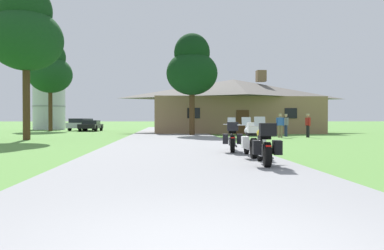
{
  "coord_description": "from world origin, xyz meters",
  "views": [
    {
      "loc": [
        -0.41,
        -3.18,
        1.27
      ],
      "look_at": [
        0.8,
        14.28,
        1.02
      ],
      "focal_mm": 35.09,
      "sensor_mm": 36.0,
      "label": 1
    }
  ],
  "objects_px": {
    "motorcycle_white_farthest_in_row": "(232,137)",
    "tree_left_near": "(26,31)",
    "tree_by_lodge_front": "(192,67)",
    "tree_left_far": "(50,70)",
    "metal_silo_distant": "(49,102)",
    "bystander_red_shirt_by_tree": "(308,124)",
    "parked_silver_suv_far_left": "(82,124)",
    "motorcycle_white_second_in_row": "(251,140)",
    "parked_black_sedan_far_left": "(91,125)",
    "motorcycle_yellow_nearest_to_camera": "(265,144)",
    "bystander_gray_shirt_near_lodge": "(286,124)",
    "bystander_blue_shirt_beside_signpost": "(280,124)"
  },
  "relations": [
    {
      "from": "tree_left_far",
      "to": "parked_black_sedan_far_left",
      "type": "distance_m",
      "value": 7.72
    },
    {
      "from": "parked_black_sedan_far_left",
      "to": "motorcycle_white_farthest_in_row",
      "type": "bearing_deg",
      "value": -66.25
    },
    {
      "from": "motorcycle_white_second_in_row",
      "to": "parked_black_sedan_far_left",
      "type": "height_order",
      "value": "motorcycle_white_second_in_row"
    },
    {
      "from": "metal_silo_distant",
      "to": "bystander_red_shirt_by_tree",
      "type": "bearing_deg",
      "value": -43.36
    },
    {
      "from": "motorcycle_white_farthest_in_row",
      "to": "tree_by_lodge_front",
      "type": "xyz_separation_m",
      "value": [
        -0.44,
        15.7,
        4.81
      ]
    },
    {
      "from": "metal_silo_distant",
      "to": "motorcycle_white_second_in_row",
      "type": "bearing_deg",
      "value": -64.7
    },
    {
      "from": "motorcycle_white_second_in_row",
      "to": "parked_black_sedan_far_left",
      "type": "distance_m",
      "value": 31.98
    },
    {
      "from": "bystander_gray_shirt_near_lodge",
      "to": "tree_left_near",
      "type": "height_order",
      "value": "tree_left_near"
    },
    {
      "from": "motorcycle_white_second_in_row",
      "to": "bystander_red_shirt_by_tree",
      "type": "relative_size",
      "value": 1.24
    },
    {
      "from": "metal_silo_distant",
      "to": "parked_silver_suv_far_left",
      "type": "xyz_separation_m",
      "value": [
        5.4,
        -5.68,
        -2.72
      ]
    },
    {
      "from": "bystander_gray_shirt_near_lodge",
      "to": "parked_silver_suv_far_left",
      "type": "relative_size",
      "value": 0.35
    },
    {
      "from": "tree_by_lodge_front",
      "to": "tree_left_near",
      "type": "height_order",
      "value": "tree_left_near"
    },
    {
      "from": "motorcycle_white_farthest_in_row",
      "to": "bystander_gray_shirt_near_lodge",
      "type": "bearing_deg",
      "value": 72.82
    },
    {
      "from": "motorcycle_yellow_nearest_to_camera",
      "to": "bystander_blue_shirt_beside_signpost",
      "type": "height_order",
      "value": "bystander_blue_shirt_beside_signpost"
    },
    {
      "from": "motorcycle_yellow_nearest_to_camera",
      "to": "metal_silo_distant",
      "type": "distance_m",
      "value": 43.93
    },
    {
      "from": "tree_left_far",
      "to": "parked_black_sedan_far_left",
      "type": "xyz_separation_m",
      "value": [
        4.56,
        -0.66,
        -6.19
      ]
    },
    {
      "from": "parked_silver_suv_far_left",
      "to": "motorcycle_yellow_nearest_to_camera",
      "type": "bearing_deg",
      "value": -60.32
    },
    {
      "from": "bystander_gray_shirt_near_lodge",
      "to": "tree_by_lodge_front",
      "type": "height_order",
      "value": "tree_by_lodge_front"
    },
    {
      "from": "motorcycle_white_farthest_in_row",
      "to": "bystander_red_shirt_by_tree",
      "type": "xyz_separation_m",
      "value": [
        7.58,
        11.98,
        0.34
      ]
    },
    {
      "from": "bystander_blue_shirt_beside_signpost",
      "to": "tree_by_lodge_front",
      "type": "relative_size",
      "value": 0.21
    },
    {
      "from": "motorcycle_yellow_nearest_to_camera",
      "to": "motorcycle_white_farthest_in_row",
      "type": "distance_m",
      "value": 4.23
    },
    {
      "from": "motorcycle_white_farthest_in_row",
      "to": "parked_silver_suv_far_left",
      "type": "height_order",
      "value": "parked_silver_suv_far_left"
    },
    {
      "from": "tree_left_far",
      "to": "tree_left_near",
      "type": "bearing_deg",
      "value": -77.44
    },
    {
      "from": "motorcycle_white_second_in_row",
      "to": "metal_silo_distant",
      "type": "relative_size",
      "value": 0.3
    },
    {
      "from": "motorcycle_white_farthest_in_row",
      "to": "tree_left_near",
      "type": "xyz_separation_m",
      "value": [
        -11.17,
        9.93,
        6.14
      ]
    },
    {
      "from": "motorcycle_yellow_nearest_to_camera",
      "to": "motorcycle_white_second_in_row",
      "type": "xyz_separation_m",
      "value": [
        0.13,
        2.15,
        0.0
      ]
    },
    {
      "from": "bystander_gray_shirt_near_lodge",
      "to": "tree_by_lodge_front",
      "type": "bearing_deg",
      "value": -120.04
    },
    {
      "from": "bystander_blue_shirt_beside_signpost",
      "to": "parked_black_sedan_far_left",
      "type": "xyz_separation_m",
      "value": [
        -16.32,
        16.02,
        -0.31
      ]
    },
    {
      "from": "motorcycle_white_farthest_in_row",
      "to": "bystander_blue_shirt_beside_signpost",
      "type": "xyz_separation_m",
      "value": [
        5.55,
        11.92,
        0.34
      ]
    },
    {
      "from": "metal_silo_distant",
      "to": "tree_by_lodge_front",
      "type": "bearing_deg",
      "value": -49.44
    },
    {
      "from": "bystander_blue_shirt_beside_signpost",
      "to": "tree_by_lodge_front",
      "type": "height_order",
      "value": "tree_by_lodge_front"
    },
    {
      "from": "motorcycle_white_farthest_in_row",
      "to": "tree_left_far",
      "type": "height_order",
      "value": "tree_left_far"
    },
    {
      "from": "tree_by_lodge_front",
      "to": "tree_left_far",
      "type": "xyz_separation_m",
      "value": [
        -14.89,
        12.9,
        1.42
      ]
    },
    {
      "from": "tree_left_far",
      "to": "metal_silo_distant",
      "type": "bearing_deg",
      "value": 107.93
    },
    {
      "from": "tree_left_far",
      "to": "parked_silver_suv_far_left",
      "type": "distance_m",
      "value": 6.96
    },
    {
      "from": "tree_left_far",
      "to": "tree_left_near",
      "type": "xyz_separation_m",
      "value": [
        4.16,
        -18.67,
        -0.09
      ]
    },
    {
      "from": "tree_by_lodge_front",
      "to": "parked_black_sedan_far_left",
      "type": "height_order",
      "value": "tree_by_lodge_front"
    },
    {
      "from": "bystander_red_shirt_by_tree",
      "to": "parked_silver_suv_far_left",
      "type": "relative_size",
      "value": 0.35
    },
    {
      "from": "motorcycle_yellow_nearest_to_camera",
      "to": "tree_left_near",
      "type": "distance_m",
      "value": 19.13
    },
    {
      "from": "motorcycle_yellow_nearest_to_camera",
      "to": "tree_left_near",
      "type": "relative_size",
      "value": 0.21
    },
    {
      "from": "bystander_gray_shirt_near_lodge",
      "to": "bystander_blue_shirt_beside_signpost",
      "type": "xyz_separation_m",
      "value": [
        -0.89,
        -1.46,
        0.0
      ]
    },
    {
      "from": "tree_by_lodge_front",
      "to": "motorcycle_white_second_in_row",
      "type": "bearing_deg",
      "value": -87.77
    },
    {
      "from": "motorcycle_white_farthest_in_row",
      "to": "tree_left_near",
      "type": "distance_m",
      "value": 16.16
    },
    {
      "from": "bystander_gray_shirt_near_lodge",
      "to": "bystander_red_shirt_by_tree",
      "type": "relative_size",
      "value": 1.0
    },
    {
      "from": "parked_black_sedan_far_left",
      "to": "metal_silo_distant",
      "type": "bearing_deg",
      "value": 133.85
    },
    {
      "from": "bystander_gray_shirt_near_lodge",
      "to": "motorcycle_white_second_in_row",
      "type": "bearing_deg",
      "value": -33.23
    },
    {
      "from": "metal_silo_distant",
      "to": "bystander_blue_shirt_beside_signpost",
      "type": "bearing_deg",
      "value": -45.84
    },
    {
      "from": "parked_black_sedan_far_left",
      "to": "bystander_gray_shirt_near_lodge",
      "type": "bearing_deg",
      "value": -37.57
    },
    {
      "from": "motorcycle_white_second_in_row",
      "to": "motorcycle_yellow_nearest_to_camera",
      "type": "bearing_deg",
      "value": -90.26
    },
    {
      "from": "bystander_blue_shirt_beside_signpost",
      "to": "tree_left_near",
      "type": "xyz_separation_m",
      "value": [
        -16.72,
        -1.98,
        5.8
      ]
    }
  ]
}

